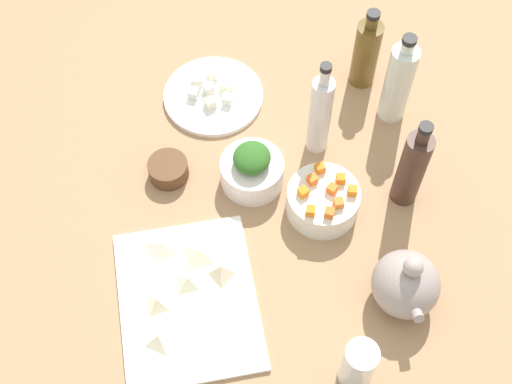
{
  "coord_description": "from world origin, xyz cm",
  "views": [
    {
      "loc": [
        71.06,
        -10.01,
        126.75
      ],
      "look_at": [
        0.0,
        0.0,
        8.0
      ],
      "focal_mm": 48.55,
      "sensor_mm": 36.0,
      "label": 1
    }
  ],
  "objects_px": {
    "bottle_1": "(398,82)",
    "drinking_glass_0": "(358,365)",
    "bowl_greens": "(250,172)",
    "plate_tofu": "(213,96)",
    "bottle_3": "(366,53)",
    "bottle_0": "(320,114)",
    "bowl_small_side": "(168,169)",
    "bowl_carrots": "(323,201)",
    "bottle_2": "(412,168)",
    "cutting_board": "(188,300)",
    "teapot": "(406,284)"
  },
  "relations": [
    {
      "from": "drinking_glass_0",
      "to": "bowl_small_side",
      "type": "bearing_deg",
      "value": -148.11
    },
    {
      "from": "bottle_0",
      "to": "bottle_3",
      "type": "xyz_separation_m",
      "value": [
        -0.17,
        0.14,
        -0.02
      ]
    },
    {
      "from": "bottle_3",
      "to": "drinking_glass_0",
      "type": "relative_size",
      "value": 1.63
    },
    {
      "from": "bottle_0",
      "to": "bottle_1",
      "type": "xyz_separation_m",
      "value": [
        -0.06,
        0.18,
        -0.0
      ]
    },
    {
      "from": "bowl_carrots",
      "to": "bottle_0",
      "type": "distance_m",
      "value": 0.18
    },
    {
      "from": "bottle_0",
      "to": "bottle_3",
      "type": "height_order",
      "value": "bottle_0"
    },
    {
      "from": "drinking_glass_0",
      "to": "teapot",
      "type": "bearing_deg",
      "value": 138.67
    },
    {
      "from": "cutting_board",
      "to": "bowl_carrots",
      "type": "relative_size",
      "value": 2.19
    },
    {
      "from": "bowl_small_side",
      "to": "bottle_1",
      "type": "height_order",
      "value": "bottle_1"
    },
    {
      "from": "plate_tofu",
      "to": "bottle_0",
      "type": "xyz_separation_m",
      "value": [
        0.16,
        0.21,
        0.1
      ]
    },
    {
      "from": "bowl_small_side",
      "to": "bottle_0",
      "type": "xyz_separation_m",
      "value": [
        -0.03,
        0.32,
        0.09
      ]
    },
    {
      "from": "cutting_board",
      "to": "bottle_2",
      "type": "bearing_deg",
      "value": 110.51
    },
    {
      "from": "bowl_greens",
      "to": "bowl_carrots",
      "type": "height_order",
      "value": "bowl_greens"
    },
    {
      "from": "bottle_0",
      "to": "plate_tofu",
      "type": "bearing_deg",
      "value": -127.93
    },
    {
      "from": "bottle_0",
      "to": "bottle_2",
      "type": "distance_m",
      "value": 0.22
    },
    {
      "from": "bowl_greens",
      "to": "bowl_carrots",
      "type": "bearing_deg",
      "value": 56.9
    },
    {
      "from": "bowl_greens",
      "to": "bottle_1",
      "type": "bearing_deg",
      "value": 111.88
    },
    {
      "from": "teapot",
      "to": "bottle_0",
      "type": "xyz_separation_m",
      "value": [
        -0.37,
        -0.09,
        0.05
      ]
    },
    {
      "from": "bottle_1",
      "to": "drinking_glass_0",
      "type": "distance_m",
      "value": 0.61
    },
    {
      "from": "bowl_greens",
      "to": "drinking_glass_0",
      "type": "height_order",
      "value": "drinking_glass_0"
    },
    {
      "from": "bowl_greens",
      "to": "cutting_board",
      "type": "bearing_deg",
      "value": -31.43
    },
    {
      "from": "bottle_1",
      "to": "bottle_2",
      "type": "xyz_separation_m",
      "value": [
        0.21,
        -0.03,
        -0.0
      ]
    },
    {
      "from": "cutting_board",
      "to": "drinking_glass_0",
      "type": "bearing_deg",
      "value": 56.82
    },
    {
      "from": "plate_tofu",
      "to": "bottle_1",
      "type": "relative_size",
      "value": 0.95
    },
    {
      "from": "teapot",
      "to": "bowl_carrots",
      "type": "bearing_deg",
      "value": -152.23
    },
    {
      "from": "bottle_0",
      "to": "bottle_2",
      "type": "xyz_separation_m",
      "value": [
        0.15,
        0.15,
        -0.01
      ]
    },
    {
      "from": "bowl_greens",
      "to": "bottle_1",
      "type": "height_order",
      "value": "bottle_1"
    },
    {
      "from": "cutting_board",
      "to": "bottle_0",
      "type": "relative_size",
      "value": 1.26
    },
    {
      "from": "bowl_small_side",
      "to": "bowl_greens",
      "type": "bearing_deg",
      "value": 77.03
    },
    {
      "from": "bowl_greens",
      "to": "drinking_glass_0",
      "type": "relative_size",
      "value": 1.03
    },
    {
      "from": "bottle_2",
      "to": "drinking_glass_0",
      "type": "xyz_separation_m",
      "value": [
        0.36,
        -0.18,
        -0.04
      ]
    },
    {
      "from": "cutting_board",
      "to": "teapot",
      "type": "height_order",
      "value": "teapot"
    },
    {
      "from": "plate_tofu",
      "to": "teapot",
      "type": "distance_m",
      "value": 0.62
    },
    {
      "from": "bottle_0",
      "to": "bottle_3",
      "type": "bearing_deg",
      "value": 140.86
    },
    {
      "from": "teapot",
      "to": "bottle_0",
      "type": "distance_m",
      "value": 0.39
    },
    {
      "from": "bowl_greens",
      "to": "bottle_3",
      "type": "bearing_deg",
      "value": 129.45
    },
    {
      "from": "plate_tofu",
      "to": "bowl_small_side",
      "type": "height_order",
      "value": "bowl_small_side"
    },
    {
      "from": "drinking_glass_0",
      "to": "bowl_greens",
      "type": "bearing_deg",
      "value": -163.73
    },
    {
      "from": "bottle_1",
      "to": "bottle_3",
      "type": "relative_size",
      "value": 1.14
    },
    {
      "from": "bowl_carrots",
      "to": "bowl_greens",
      "type": "bearing_deg",
      "value": -123.1
    },
    {
      "from": "teapot",
      "to": "bottle_1",
      "type": "xyz_separation_m",
      "value": [
        -0.44,
        0.09,
        0.04
      ]
    },
    {
      "from": "bottle_1",
      "to": "drinking_glass_0",
      "type": "xyz_separation_m",
      "value": [
        0.57,
        -0.21,
        -0.04
      ]
    },
    {
      "from": "bottle_1",
      "to": "drinking_glass_0",
      "type": "bearing_deg",
      "value": -19.93
    },
    {
      "from": "teapot",
      "to": "bottle_1",
      "type": "distance_m",
      "value": 0.45
    },
    {
      "from": "bowl_greens",
      "to": "plate_tofu",
      "type": "bearing_deg",
      "value": -167.14
    },
    {
      "from": "bowl_greens",
      "to": "bottle_1",
      "type": "distance_m",
      "value": 0.37
    },
    {
      "from": "bowl_carrots",
      "to": "bottle_2",
      "type": "bearing_deg",
      "value": 92.95
    },
    {
      "from": "bottle_0",
      "to": "bottle_1",
      "type": "height_order",
      "value": "bottle_0"
    },
    {
      "from": "plate_tofu",
      "to": "teapot",
      "type": "relative_size",
      "value": 1.48
    },
    {
      "from": "plate_tofu",
      "to": "bottle_3",
      "type": "distance_m",
      "value": 0.35
    }
  ]
}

